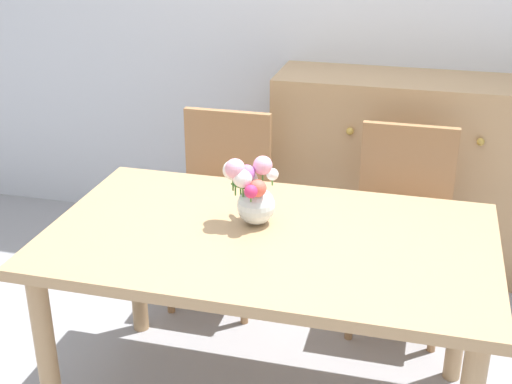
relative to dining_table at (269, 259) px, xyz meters
The scene contains 5 objects.
dining_table is the anchor object (origin of this frame).
chair_left 0.91m from the dining_table, 117.99° to the left, with size 0.42×0.42×0.90m.
chair_right 0.91m from the dining_table, 62.01° to the left, with size 0.42×0.42×0.90m.
dresser 1.41m from the dining_table, 71.98° to the left, with size 1.40×0.47×1.00m.
flower_vase 0.24m from the dining_table, 141.14° to the left, with size 0.19×0.21×0.25m.
Camera 1 is at (0.48, -2.04, 1.83)m, focal length 48.20 mm.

